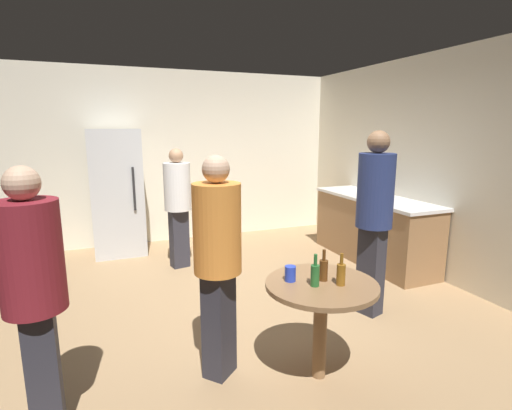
# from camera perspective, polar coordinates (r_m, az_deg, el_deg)

# --- Properties ---
(ground_plane) EXTENTS (5.20, 5.20, 0.10)m
(ground_plane) POSITION_cam_1_polar(r_m,az_deg,el_deg) (4.24, -4.25, -14.78)
(ground_plane) COLOR #9E7C56
(wall_back) EXTENTS (5.32, 0.06, 2.70)m
(wall_back) POSITION_cam_1_polar(r_m,az_deg,el_deg) (6.39, -11.62, 6.90)
(wall_back) COLOR silver
(wall_back) RESTS_ON ground_plane
(wall_side_right) EXTENTS (0.06, 5.20, 2.70)m
(wall_side_right) POSITION_cam_1_polar(r_m,az_deg,el_deg) (5.25, 24.14, 5.25)
(wall_side_right) COLOR silver
(wall_side_right) RESTS_ON ground_plane
(refrigerator) EXTENTS (0.70, 0.68, 1.80)m
(refrigerator) POSITION_cam_1_polar(r_m,az_deg,el_deg) (5.92, -19.76, 1.74)
(refrigerator) COLOR silver
(refrigerator) RESTS_ON ground_plane
(kitchen_counter) EXTENTS (0.64, 1.99, 0.90)m
(kitchen_counter) POSITION_cam_1_polar(r_m,az_deg,el_deg) (5.57, 16.83, -3.35)
(kitchen_counter) COLOR olive
(kitchen_counter) RESTS_ON ground_plane
(kettle) EXTENTS (0.24, 0.17, 0.18)m
(kettle) POSITION_cam_1_polar(r_m,az_deg,el_deg) (5.34, 17.57, 1.70)
(kettle) COLOR #B2B2B7
(kettle) RESTS_ON kitchen_counter
(wine_bottle_on_counter) EXTENTS (0.08, 0.08, 0.31)m
(wine_bottle_on_counter) POSITION_cam_1_polar(r_m,az_deg,el_deg) (5.56, 16.36, 2.61)
(wine_bottle_on_counter) COLOR #3F141E
(wine_bottle_on_counter) RESTS_ON kitchen_counter
(foreground_table) EXTENTS (0.80, 0.80, 0.73)m
(foreground_table) POSITION_cam_1_polar(r_m,az_deg,el_deg) (2.88, 9.56, -13.12)
(foreground_table) COLOR olive
(foreground_table) RESTS_ON ground_plane
(beer_bottle_amber) EXTENTS (0.06, 0.06, 0.23)m
(beer_bottle_amber) POSITION_cam_1_polar(r_m,az_deg,el_deg) (2.79, 12.40, -9.83)
(beer_bottle_amber) COLOR #8C5919
(beer_bottle_amber) RESTS_ON foreground_table
(beer_bottle_brown) EXTENTS (0.06, 0.06, 0.23)m
(beer_bottle_brown) POSITION_cam_1_polar(r_m,az_deg,el_deg) (2.85, 9.91, -9.29)
(beer_bottle_brown) COLOR #593314
(beer_bottle_brown) RESTS_ON foreground_table
(beer_bottle_green) EXTENTS (0.06, 0.06, 0.23)m
(beer_bottle_green) POSITION_cam_1_polar(r_m,az_deg,el_deg) (2.74, 8.68, -10.07)
(beer_bottle_green) COLOR #26662D
(beer_bottle_green) RESTS_ON foreground_table
(plastic_cup_blue) EXTENTS (0.08, 0.08, 0.11)m
(plastic_cup_blue) POSITION_cam_1_polar(r_m,az_deg,el_deg) (2.82, 5.06, -10.01)
(plastic_cup_blue) COLOR blue
(plastic_cup_blue) RESTS_ON foreground_table
(person_in_maroon_shirt) EXTENTS (0.36, 0.36, 1.62)m
(person_in_maroon_shirt) POSITION_cam_1_polar(r_m,az_deg,el_deg) (2.55, -29.89, -10.19)
(person_in_maroon_shirt) COLOR #2D2D38
(person_in_maroon_shirt) RESTS_ON ground_plane
(person_in_navy_shirt) EXTENTS (0.42, 0.42, 1.79)m
(person_in_navy_shirt) POSITION_cam_1_polar(r_m,az_deg,el_deg) (3.84, 17.02, -0.61)
(person_in_navy_shirt) COLOR #2D2D38
(person_in_navy_shirt) RESTS_ON ground_plane
(person_in_white_shirt) EXTENTS (0.40, 0.40, 1.56)m
(person_in_white_shirt) POSITION_cam_1_polar(r_m,az_deg,el_deg) (5.09, -11.45, 0.83)
(person_in_white_shirt) COLOR #2D2D38
(person_in_white_shirt) RESTS_ON ground_plane
(person_in_orange_shirt) EXTENTS (0.48, 0.48, 1.63)m
(person_in_orange_shirt) POSITION_cam_1_polar(r_m,az_deg,el_deg) (2.76, -5.68, -6.86)
(person_in_orange_shirt) COLOR #2D2D38
(person_in_orange_shirt) RESTS_ON ground_plane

